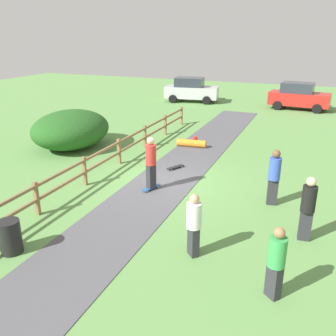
{
  "coord_description": "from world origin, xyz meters",
  "views": [
    {
      "loc": [
        5.07,
        -11.89,
        5.39
      ],
      "look_at": [
        0.59,
        -0.94,
        1.0
      ],
      "focal_mm": 39.53,
      "sensor_mm": 36.0,
      "label": 1
    }
  ],
  "objects_px": {
    "trash_bin": "(10,237)",
    "bystander_green": "(276,260)",
    "skater_fallen": "(192,143)",
    "skateboard_loose": "(176,167)",
    "bystander_blue": "(274,175)",
    "bystander_white": "(194,222)",
    "parked_car_silver": "(191,90)",
    "bystander_black": "(308,206)",
    "bush_large": "(71,129)",
    "parked_car_red": "(299,96)",
    "skater_riding": "(151,161)"
  },
  "relations": [
    {
      "from": "bystander_blue",
      "to": "bush_large",
      "type": "bearing_deg",
      "value": 164.15
    },
    {
      "from": "parked_car_silver",
      "to": "parked_car_red",
      "type": "distance_m",
      "value": 8.24
    },
    {
      "from": "bystander_green",
      "to": "bystander_white",
      "type": "relative_size",
      "value": 0.99
    },
    {
      "from": "bystander_green",
      "to": "parked_car_silver",
      "type": "distance_m",
      "value": 23.49
    },
    {
      "from": "parked_car_red",
      "to": "bush_large",
      "type": "bearing_deg",
      "value": -124.17
    },
    {
      "from": "bystander_blue",
      "to": "parked_car_red",
      "type": "relative_size",
      "value": 0.44
    },
    {
      "from": "bush_large",
      "to": "bystander_white",
      "type": "bearing_deg",
      "value": -37.88
    },
    {
      "from": "bush_large",
      "to": "trash_bin",
      "type": "bearing_deg",
      "value": -63.5
    },
    {
      "from": "bush_large",
      "to": "skater_riding",
      "type": "relative_size",
      "value": 2.14
    },
    {
      "from": "bystander_blue",
      "to": "parked_car_red",
      "type": "distance_m",
      "value": 16.95
    },
    {
      "from": "bystander_black",
      "to": "bystander_white",
      "type": "distance_m",
      "value": 3.18
    },
    {
      "from": "bush_large",
      "to": "trash_bin",
      "type": "distance_m",
      "value": 9.27
    },
    {
      "from": "trash_bin",
      "to": "skater_riding",
      "type": "xyz_separation_m",
      "value": [
        1.67,
        5.01,
        0.66
      ]
    },
    {
      "from": "bush_large",
      "to": "bystander_blue",
      "type": "bearing_deg",
      "value": -15.85
    },
    {
      "from": "bystander_blue",
      "to": "parked_car_silver",
      "type": "xyz_separation_m",
      "value": [
        -8.63,
        16.93,
        -0.09
      ]
    },
    {
      "from": "skater_riding",
      "to": "parked_car_red",
      "type": "relative_size",
      "value": 0.45
    },
    {
      "from": "trash_bin",
      "to": "skater_fallen",
      "type": "relative_size",
      "value": 0.61
    },
    {
      "from": "bush_large",
      "to": "bystander_white",
      "type": "distance_m",
      "value": 10.79
    },
    {
      "from": "bush_large",
      "to": "parked_car_silver",
      "type": "distance_m",
      "value": 14.16
    },
    {
      "from": "skater_riding",
      "to": "bystander_blue",
      "type": "bearing_deg",
      "value": 6.03
    },
    {
      "from": "skateboard_loose",
      "to": "bystander_green",
      "type": "distance_m",
      "value": 8.15
    },
    {
      "from": "bystander_white",
      "to": "bystander_blue",
      "type": "bearing_deg",
      "value": 69.05
    },
    {
      "from": "trash_bin",
      "to": "bystander_green",
      "type": "bearing_deg",
      "value": 6.99
    },
    {
      "from": "bush_large",
      "to": "skateboard_loose",
      "type": "bearing_deg",
      "value": -9.14
    },
    {
      "from": "skater_riding",
      "to": "bystander_black",
      "type": "relative_size",
      "value": 1.05
    },
    {
      "from": "bystander_blue",
      "to": "trash_bin",
      "type": "bearing_deg",
      "value": -136.97
    },
    {
      "from": "bystander_white",
      "to": "parked_car_red",
      "type": "distance_m",
      "value": 20.76
    },
    {
      "from": "skater_fallen",
      "to": "bystander_white",
      "type": "bearing_deg",
      "value": -70.97
    },
    {
      "from": "skater_fallen",
      "to": "bystander_black",
      "type": "height_order",
      "value": "bystander_black"
    },
    {
      "from": "parked_car_silver",
      "to": "parked_car_red",
      "type": "bearing_deg",
      "value": 0.08
    },
    {
      "from": "bystander_black",
      "to": "parked_car_silver",
      "type": "bearing_deg",
      "value": 117.34
    },
    {
      "from": "skater_fallen",
      "to": "bystander_blue",
      "type": "height_order",
      "value": "bystander_blue"
    },
    {
      "from": "bystander_blue",
      "to": "bystander_black",
      "type": "bearing_deg",
      "value": -59.81
    },
    {
      "from": "parked_car_red",
      "to": "bystander_green",
      "type": "bearing_deg",
      "value": -87.27
    },
    {
      "from": "skateboard_loose",
      "to": "bystander_blue",
      "type": "height_order",
      "value": "bystander_blue"
    },
    {
      "from": "bystander_black",
      "to": "bystander_white",
      "type": "height_order",
      "value": "bystander_black"
    },
    {
      "from": "parked_car_silver",
      "to": "bystander_white",
      "type": "bearing_deg",
      "value": -70.9
    },
    {
      "from": "trash_bin",
      "to": "bystander_black",
      "type": "relative_size",
      "value": 0.49
    },
    {
      "from": "trash_bin",
      "to": "bystander_green",
      "type": "xyz_separation_m",
      "value": [
        6.48,
        0.79,
        0.48
      ]
    },
    {
      "from": "skateboard_loose",
      "to": "bystander_white",
      "type": "xyz_separation_m",
      "value": [
        2.69,
        -5.69,
        0.85
      ]
    },
    {
      "from": "bystander_white",
      "to": "skater_riding",
      "type": "bearing_deg",
      "value": 129.03
    },
    {
      "from": "skateboard_loose",
      "to": "bystander_blue",
      "type": "bearing_deg",
      "value": -24.58
    },
    {
      "from": "bystander_white",
      "to": "parked_car_silver",
      "type": "xyz_separation_m",
      "value": [
        -7.17,
        20.72,
        0.02
      ]
    },
    {
      "from": "bystander_white",
      "to": "skater_fallen",
      "type": "bearing_deg",
      "value": 109.03
    },
    {
      "from": "bystander_blue",
      "to": "bystander_white",
      "type": "xyz_separation_m",
      "value": [
        -1.45,
        -3.79,
        -0.12
      ]
    },
    {
      "from": "skateboard_loose",
      "to": "skater_fallen",
      "type": "bearing_deg",
      "value": 97.04
    },
    {
      "from": "bush_large",
      "to": "bystander_black",
      "type": "bearing_deg",
      "value": -23.22
    },
    {
      "from": "bystander_black",
      "to": "bystander_white",
      "type": "relative_size",
      "value": 1.09
    },
    {
      "from": "skateboard_loose",
      "to": "bystander_blue",
      "type": "xyz_separation_m",
      "value": [
        4.14,
        -1.89,
        0.96
      ]
    },
    {
      "from": "skater_riding",
      "to": "bystander_white",
      "type": "relative_size",
      "value": 1.14
    }
  ]
}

